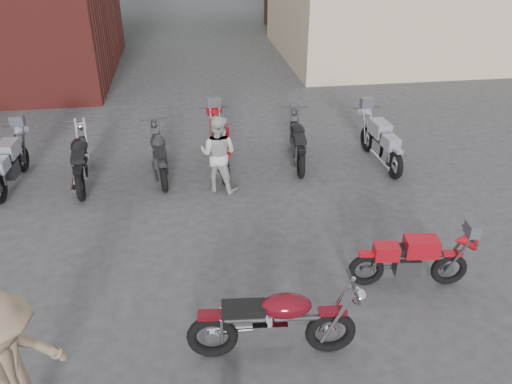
{
  "coord_description": "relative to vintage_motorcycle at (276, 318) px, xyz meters",
  "views": [
    {
      "loc": [
        -0.48,
        -4.87,
        5.04
      ],
      "look_at": [
        0.58,
        2.5,
        0.9
      ],
      "focal_mm": 35.0,
      "sensor_mm": 36.0,
      "label": 1
    }
  ],
  "objects": [
    {
      "name": "ground",
      "position": [
        -0.44,
        0.25,
        -0.61
      ],
      "size": [
        90.0,
        90.0,
        0.0
      ],
      "primitive_type": "plane",
      "color": "#363639"
    },
    {
      "name": "stucco_building",
      "position": [
        8.06,
        15.25,
        1.14
      ],
      "size": [
        10.0,
        8.0,
        3.5
      ],
      "primitive_type": "cube",
      "color": "tan",
      "rests_on": "ground"
    },
    {
      "name": "vintage_motorcycle",
      "position": [
        0.0,
        0.0,
        0.0
      ],
      "size": [
        2.15,
        0.87,
        1.22
      ],
      "primitive_type": null,
      "rotation": [
        0.0,
        0.0,
        -0.09
      ],
      "color": "#5D0B14",
      "rests_on": "ground"
    },
    {
      "name": "sportbike",
      "position": [
        2.3,
        1.08,
        -0.1
      ],
      "size": [
        1.82,
        0.8,
        1.02
      ],
      "primitive_type": null,
      "rotation": [
        0.0,
        0.0,
        -0.13
      ],
      "color": "#B20E1B",
      "rests_on": "ground"
    },
    {
      "name": "person_light",
      "position": [
        -0.36,
        4.59,
        0.2
      ],
      "size": [
        0.97,
        0.88,
        1.62
      ],
      "primitive_type": "imported",
      "rotation": [
        0.0,
        0.0,
        2.72
      ],
      "color": "#B8B7B3",
      "rests_on": "ground"
    },
    {
      "name": "person_tan",
      "position": [
        -2.86,
        -0.85,
        0.4
      ],
      "size": [
        1.32,
        1.5,
        2.01
      ],
      "primitive_type": "imported",
      "rotation": [
        0.0,
        0.0,
        1.01
      ],
      "color": "#8A7255",
      "rests_on": "ground"
    },
    {
      "name": "row_bike_1",
      "position": [
        -4.67,
        5.39,
        -0.04
      ],
      "size": [
        0.75,
        1.98,
        1.13
      ],
      "primitive_type": null,
      "rotation": [
        0.0,
        0.0,
        1.51
      ],
      "color": "#999BA7",
      "rests_on": "ground"
    },
    {
      "name": "row_bike_2",
      "position": [
        -3.21,
        5.31,
        -0.01
      ],
      "size": [
        0.88,
        2.12,
        1.2
      ],
      "primitive_type": null,
      "rotation": [
        0.0,
        0.0,
        1.67
      ],
      "color": "black",
      "rests_on": "ground"
    },
    {
      "name": "row_bike_3",
      "position": [
        -1.59,
        5.39,
        -0.04
      ],
      "size": [
        0.88,
        2.01,
        1.13
      ],
      "primitive_type": null,
      "rotation": [
        0.0,
        0.0,
        1.69
      ],
      "color": "#242427",
      "rests_on": "ground"
    },
    {
      "name": "row_bike_4",
      "position": [
        -0.25,
        5.59,
        0.01
      ],
      "size": [
        0.79,
        2.18,
        1.25
      ],
      "primitive_type": null,
      "rotation": [
        0.0,
        0.0,
        1.61
      ],
      "color": "red",
      "rests_on": "ground"
    },
    {
      "name": "row_bike_5",
      "position": [
        1.52,
        5.63,
        -0.03
      ],
      "size": [
        0.87,
        2.06,
        1.16
      ],
      "primitive_type": null,
      "rotation": [
        0.0,
        0.0,
        1.46
      ],
      "color": "black",
      "rests_on": "ground"
    },
    {
      "name": "row_bike_6",
      "position": [
        3.38,
        5.31,
        -0.02
      ],
      "size": [
        0.81,
        2.06,
        1.17
      ],
      "primitive_type": null,
      "rotation": [
        0.0,
        0.0,
        1.65
      ],
      "color": "#9495A1",
      "rests_on": "ground"
    }
  ]
}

